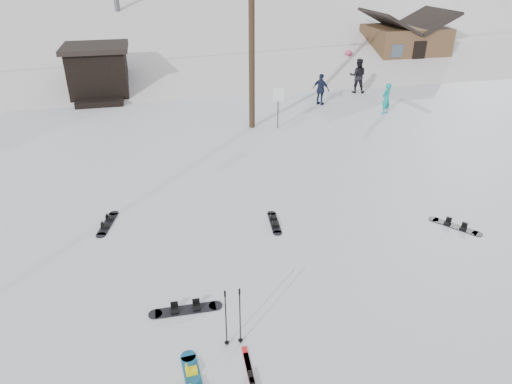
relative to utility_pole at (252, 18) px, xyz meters
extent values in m
plane|color=white|center=(-2.00, -14.00, -4.68)|extent=(200.00, 200.00, 0.00)
cube|color=silver|center=(-2.00, 41.00, -16.68)|extent=(60.00, 85.24, 65.97)
cube|color=white|center=(36.00, 36.00, -15.68)|extent=(45.66, 93.98, 54.59)
cylinder|color=#3A2819|center=(0.00, 0.00, -0.18)|extent=(0.26, 0.26, 9.00)
cylinder|color=#595B60|center=(1.10, -0.40, -3.78)|extent=(0.07, 0.07, 1.80)
cube|color=white|center=(1.10, -0.44, -3.13)|extent=(0.50, 0.04, 0.60)
cube|color=black|center=(-7.00, 7.00, -3.43)|extent=(3.00, 3.00, 2.50)
cube|color=black|center=(-7.00, 7.00, -2.06)|extent=(3.40, 3.40, 0.25)
cube|color=black|center=(-7.00, 5.20, -4.53)|extent=(2.40, 1.20, 0.30)
cube|color=brown|center=(13.00, 10.00, -3.33)|extent=(5.00, 4.00, 2.70)
cube|color=black|center=(11.65, 10.00, -1.63)|extent=(2.69, 4.40, 1.43)
cube|color=black|center=(14.35, 10.00, -1.63)|extent=(2.69, 4.40, 1.43)
cube|color=black|center=(13.00, 7.98, -3.58)|extent=(0.90, 0.06, 1.90)
cube|color=#165E8F|center=(-4.14, -13.48, -4.67)|extent=(0.38, 1.32, 0.03)
cylinder|color=#165E8F|center=(-4.18, -12.83, -4.67)|extent=(0.30, 0.30, 0.03)
cube|color=yellow|center=(-4.15, -13.25, -4.61)|extent=(0.22, 0.17, 0.09)
cube|color=red|center=(-3.09, -13.64, -4.67)|extent=(0.16, 1.60, 0.02)
cube|color=black|center=(-3.09, -13.64, -4.62)|extent=(0.09, 0.29, 0.07)
cylinder|color=black|center=(-3.38, -12.70, -4.01)|extent=(0.03, 0.03, 1.34)
cylinder|color=black|center=(-3.38, -12.70, -4.61)|extent=(0.10, 0.10, 0.01)
cylinder|color=black|center=(-3.38, -12.70, -3.36)|extent=(0.04, 0.04, 0.12)
cylinder|color=black|center=(-3.10, -12.70, -4.01)|extent=(0.03, 0.03, 1.34)
cylinder|color=black|center=(-3.10, -12.70, -4.61)|extent=(0.10, 0.10, 0.01)
cylinder|color=black|center=(-3.10, -12.70, -3.36)|extent=(0.04, 0.04, 0.12)
cube|color=black|center=(-4.10, -11.50, -4.67)|extent=(1.33, 0.34, 0.03)
cylinder|color=black|center=(-3.43, -11.51, -4.67)|extent=(0.30, 0.30, 0.03)
cylinder|color=black|center=(-4.76, -11.48, -4.67)|extent=(0.30, 0.30, 0.03)
cube|color=black|center=(-3.86, -11.50, -4.61)|extent=(0.17, 0.22, 0.09)
cube|color=black|center=(-4.34, -11.49, -4.61)|extent=(0.17, 0.22, 0.09)
cube|color=black|center=(-5.98, -7.32, -4.67)|extent=(0.58, 1.25, 0.03)
cylinder|color=black|center=(-5.83, -6.73, -4.67)|extent=(0.28, 0.28, 0.03)
cylinder|color=black|center=(-6.13, -7.91, -4.67)|extent=(0.28, 0.28, 0.03)
cube|color=black|center=(-5.92, -7.11, -4.62)|extent=(0.23, 0.20, 0.08)
cube|color=black|center=(-6.03, -7.53, -4.62)|extent=(0.23, 0.20, 0.08)
cube|color=black|center=(3.82, -9.76, -4.67)|extent=(0.97, 1.17, 0.03)
cylinder|color=black|center=(4.20, -10.25, -4.67)|extent=(0.29, 0.29, 0.03)
cylinder|color=black|center=(3.45, -9.26, -4.67)|extent=(0.29, 0.29, 0.03)
cube|color=black|center=(3.96, -9.94, -4.61)|extent=(0.25, 0.24, 0.08)
cube|color=black|center=(3.69, -9.58, -4.61)|extent=(0.25, 0.24, 0.08)
cube|color=black|center=(-1.22, -8.37, -4.67)|extent=(0.37, 1.14, 0.02)
cylinder|color=black|center=(-1.16, -7.82, -4.67)|extent=(0.26, 0.26, 0.02)
cylinder|color=black|center=(-1.27, -8.93, -4.67)|extent=(0.26, 0.26, 0.02)
cube|color=black|center=(-1.20, -8.17, -4.62)|extent=(0.20, 0.16, 0.07)
cube|color=black|center=(-1.24, -8.57, -4.62)|extent=(0.20, 0.16, 0.07)
imported|color=#0E908E|center=(6.84, 0.46, -3.93)|extent=(0.65, 0.59, 1.50)
imported|color=black|center=(7.10, 4.41, -3.73)|extent=(1.13, 1.01, 1.90)
imported|color=#D04973|center=(8.45, 8.87, -3.93)|extent=(0.98, 0.57, 1.51)
imported|color=#161E38|center=(4.25, 2.61, -3.87)|extent=(0.91, 0.97, 1.61)
camera|label=1|loc=(-4.34, -19.38, 2.30)|focal=32.00mm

